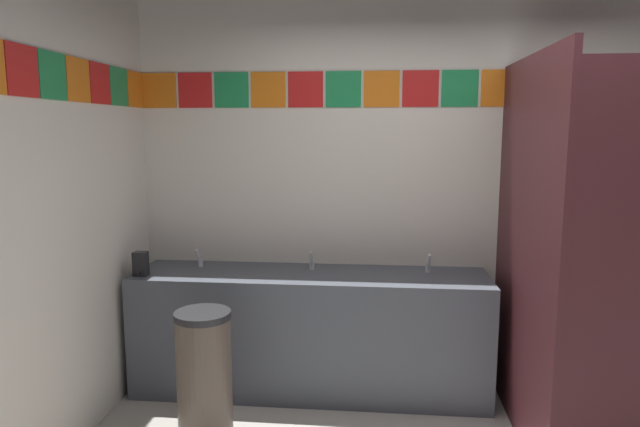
{
  "coord_description": "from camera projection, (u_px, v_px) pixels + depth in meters",
  "views": [
    {
      "loc": [
        -0.42,
        -2.3,
        1.77
      ],
      "look_at": [
        -0.75,
        1.02,
        1.28
      ],
      "focal_mm": 31.51,
      "sensor_mm": 36.0,
      "label": 1
    }
  ],
  "objects": [
    {
      "name": "trash_bin",
      "position": [
        204.0,
        374.0,
        3.25
      ],
      "size": [
        0.32,
        0.32,
        0.75
      ],
      "color": "brown",
      "rests_on": "ground_plane"
    },
    {
      "name": "faucet_center",
      "position": [
        312.0,
        263.0,
        3.84
      ],
      "size": [
        0.04,
        0.1,
        0.14
      ],
      "color": "silver",
      "rests_on": "vanity_counter"
    },
    {
      "name": "toilet",
      "position": [
        615.0,
        371.0,
        3.45
      ],
      "size": [
        0.39,
        0.49,
        0.74
      ],
      "color": "white",
      "rests_on": "ground_plane"
    },
    {
      "name": "faucet_left",
      "position": [
        199.0,
        260.0,
        3.92
      ],
      "size": [
        0.04,
        0.1,
        0.14
      ],
      "color": "silver",
      "rests_on": "vanity_counter"
    },
    {
      "name": "stall_divider",
      "position": [
        571.0,
        260.0,
        2.96
      ],
      "size": [
        0.92,
        1.33,
        2.19
      ],
      "color": "#471E23",
      "rests_on": "ground_plane"
    },
    {
      "name": "soap_dispenser",
      "position": [
        141.0,
        264.0,
        3.69
      ],
      "size": [
        0.09,
        0.09,
        0.16
      ],
      "color": "black",
      "rests_on": "vanity_counter"
    },
    {
      "name": "vanity_counter",
      "position": [
        310.0,
        330.0,
        3.82
      ],
      "size": [
        2.37,
        0.57,
        0.82
      ],
      "color": "#4C515B",
      "rests_on": "ground_plane"
    },
    {
      "name": "faucet_right",
      "position": [
        428.0,
        265.0,
        3.76
      ],
      "size": [
        0.04,
        0.1,
        0.14
      ],
      "color": "silver",
      "rests_on": "vanity_counter"
    },
    {
      "name": "wall_back",
      "position": [
        436.0,
        183.0,
        3.91
      ],
      "size": [
        4.17,
        0.09,
        2.8
      ],
      "color": "silver",
      "rests_on": "ground_plane"
    }
  ]
}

